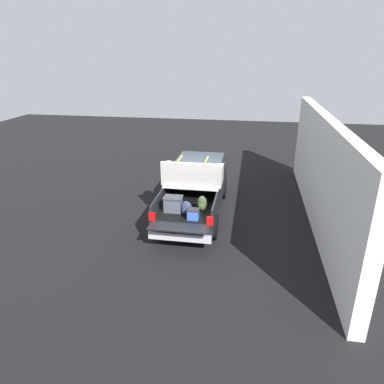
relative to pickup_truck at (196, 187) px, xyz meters
name	(u,v)px	position (x,y,z in m)	size (l,w,h in m)	color
ground_plane	(195,213)	(-0.33, 0.00, -0.95)	(40.00, 40.00, 0.00)	black
pickup_truck	(196,187)	(0.00, 0.00, 0.00)	(6.05, 2.06, 2.23)	black
building_facade	(321,172)	(-0.20, -4.35, 0.90)	(11.62, 0.36, 3.70)	white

